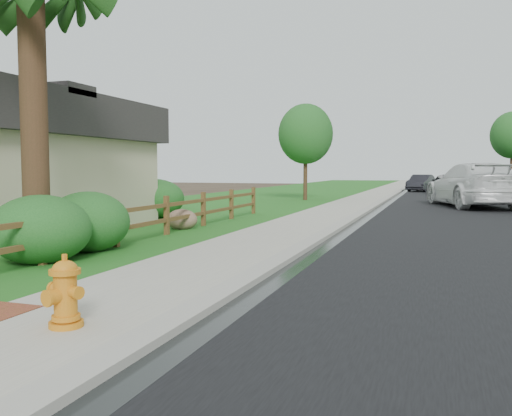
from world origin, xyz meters
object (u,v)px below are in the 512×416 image
(white_suv, at_px, (473,185))
(dark_car_mid, at_px, (447,183))
(fire_hydrant, at_px, (65,294))
(ranch_fence, at_px, (143,218))

(white_suv, distance_m, dark_car_mid, 13.27)
(fire_hydrant, bearing_deg, dark_car_mid, 82.92)
(dark_car_mid, bearing_deg, white_suv, 74.09)
(ranch_fence, height_order, dark_car_mid, dark_car_mid)
(fire_hydrant, relative_size, white_suv, 0.11)
(ranch_fence, xyz_separation_m, fire_hydrant, (3.03, -6.85, -0.15))
(white_suv, bearing_deg, ranch_fence, 45.98)
(fire_hydrant, bearing_deg, white_suv, 76.61)
(fire_hydrant, xyz_separation_m, dark_car_mid, (4.47, 35.98, 0.31))
(ranch_fence, relative_size, fire_hydrant, 21.20)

